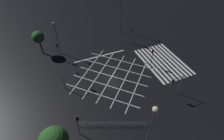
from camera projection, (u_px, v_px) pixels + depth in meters
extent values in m
plane|color=black|center=(112.00, 76.00, 33.95)|extent=(200.00, 200.00, 0.00)
cube|color=silver|center=(148.00, 66.00, 36.29)|extent=(11.64, 0.50, 0.01)
cube|color=silver|center=(152.00, 65.00, 36.55)|extent=(11.64, 0.50, 0.01)
cube|color=silver|center=(156.00, 64.00, 36.80)|extent=(11.64, 0.50, 0.01)
cube|color=silver|center=(159.00, 63.00, 37.06)|extent=(11.64, 0.50, 0.01)
cube|color=silver|center=(163.00, 62.00, 37.32)|extent=(11.64, 0.50, 0.01)
cube|color=silver|center=(166.00, 60.00, 37.58)|extent=(11.64, 0.50, 0.01)
cube|color=silver|center=(170.00, 59.00, 37.84)|extent=(11.64, 0.50, 0.01)
cube|color=silver|center=(173.00, 59.00, 38.09)|extent=(11.64, 0.50, 0.01)
cube|color=silver|center=(176.00, 58.00, 38.35)|extent=(11.64, 0.50, 0.01)
cube|color=silver|center=(121.00, 61.00, 37.50)|extent=(10.16, 10.16, 0.01)
cube|color=silver|center=(138.00, 84.00, 32.48)|extent=(10.16, 10.16, 0.01)
cube|color=silver|center=(117.00, 68.00, 35.72)|extent=(10.16, 10.16, 0.01)
cube|color=silver|center=(125.00, 80.00, 33.21)|extent=(10.16, 10.16, 0.01)
cube|color=silver|center=(112.00, 76.00, 33.95)|extent=(10.16, 10.16, 0.01)
cube|color=silver|center=(112.00, 76.00, 33.95)|extent=(10.16, 10.16, 0.01)
cube|color=silver|center=(107.00, 85.00, 32.17)|extent=(10.16, 10.16, 0.01)
cube|color=silver|center=(100.00, 73.00, 34.68)|extent=(10.16, 10.16, 0.01)
cube|color=silver|center=(101.00, 95.00, 30.39)|extent=(10.16, 10.16, 0.01)
cube|color=silver|center=(88.00, 69.00, 35.41)|extent=(10.16, 10.16, 0.01)
cube|color=silver|center=(100.00, 56.00, 38.73)|extent=(0.30, 11.64, 0.01)
cylinder|color=#424244|center=(180.00, 85.00, 29.32)|extent=(0.11, 0.11, 4.29)
cylinder|color=#424244|center=(178.00, 78.00, 27.69)|extent=(0.09, 2.10, 0.09)
cube|color=black|center=(172.00, 82.00, 27.69)|extent=(0.28, 0.16, 0.90)
sphere|color=black|center=(172.00, 81.00, 27.46)|extent=(0.18, 0.18, 0.18)
sphere|color=black|center=(172.00, 82.00, 27.66)|extent=(0.18, 0.18, 0.18)
sphere|color=green|center=(171.00, 83.00, 27.86)|extent=(0.18, 0.18, 0.18)
cube|color=black|center=(173.00, 82.00, 27.72)|extent=(0.36, 0.02, 0.98)
cylinder|color=#424244|center=(58.00, 52.00, 36.42)|extent=(0.11, 0.11, 4.19)
cube|color=black|center=(57.00, 45.00, 35.39)|extent=(0.28, 0.16, 0.90)
sphere|color=black|center=(57.00, 44.00, 35.22)|extent=(0.18, 0.18, 0.18)
sphere|color=orange|center=(57.00, 45.00, 35.42)|extent=(0.18, 0.18, 0.18)
sphere|color=black|center=(58.00, 46.00, 35.62)|extent=(0.18, 0.18, 0.18)
cube|color=black|center=(56.00, 45.00, 35.36)|extent=(0.36, 0.02, 0.98)
cylinder|color=#424244|center=(152.00, 58.00, 34.90)|extent=(0.11, 0.11, 4.17)
cube|color=black|center=(153.00, 51.00, 33.81)|extent=(0.28, 0.16, 0.90)
sphere|color=red|center=(152.00, 50.00, 33.57)|extent=(0.18, 0.18, 0.18)
sphere|color=black|center=(152.00, 52.00, 33.77)|extent=(0.18, 0.18, 0.18)
sphere|color=black|center=(152.00, 53.00, 33.97)|extent=(0.18, 0.18, 0.18)
cube|color=black|center=(153.00, 51.00, 33.83)|extent=(0.36, 0.02, 0.98)
cylinder|color=#424244|center=(78.00, 126.00, 23.57)|extent=(0.11, 0.11, 4.42)
cube|color=black|center=(77.00, 119.00, 22.47)|extent=(0.28, 0.16, 0.90)
sphere|color=red|center=(78.00, 117.00, 22.30)|extent=(0.18, 0.18, 0.18)
sphere|color=black|center=(78.00, 118.00, 22.50)|extent=(0.18, 0.18, 0.18)
sphere|color=black|center=(78.00, 120.00, 22.70)|extent=(0.18, 0.18, 0.18)
cube|color=black|center=(77.00, 119.00, 22.44)|extent=(0.36, 0.02, 0.98)
cylinder|color=#424244|center=(131.00, 36.00, 41.04)|extent=(0.11, 0.11, 4.21)
cube|color=black|center=(132.00, 30.00, 39.88)|extent=(0.16, 0.28, 0.90)
sphere|color=black|center=(132.00, 29.00, 39.60)|extent=(0.18, 0.18, 0.18)
sphere|color=black|center=(132.00, 30.00, 39.80)|extent=(0.18, 0.18, 0.18)
sphere|color=green|center=(132.00, 32.00, 40.00)|extent=(0.18, 0.18, 0.18)
cube|color=black|center=(132.00, 30.00, 39.94)|extent=(0.02, 0.36, 0.98)
cylinder|color=#424244|center=(134.00, 36.00, 41.18)|extent=(0.11, 0.11, 4.21)
cube|color=black|center=(134.00, 30.00, 40.07)|extent=(0.28, 0.16, 0.90)
sphere|color=black|center=(133.00, 29.00, 39.84)|extent=(0.18, 0.18, 0.18)
sphere|color=orange|center=(133.00, 30.00, 40.04)|extent=(0.18, 0.18, 0.18)
sphere|color=black|center=(133.00, 31.00, 40.24)|extent=(0.18, 0.18, 0.18)
cube|color=black|center=(134.00, 30.00, 40.09)|extent=(0.36, 0.02, 0.98)
cylinder|color=#424244|center=(64.00, 82.00, 30.31)|extent=(0.11, 0.11, 3.45)
cylinder|color=#424244|center=(70.00, 74.00, 29.64)|extent=(0.09, 2.64, 0.09)
cube|color=black|center=(78.00, 74.00, 30.32)|extent=(0.28, 0.16, 0.90)
sphere|color=black|center=(78.00, 72.00, 30.15)|extent=(0.18, 0.18, 0.18)
sphere|color=orange|center=(79.00, 74.00, 30.35)|extent=(0.18, 0.18, 0.18)
sphere|color=black|center=(79.00, 75.00, 30.55)|extent=(0.18, 0.18, 0.18)
cube|color=black|center=(77.00, 74.00, 30.29)|extent=(0.36, 0.02, 0.98)
cylinder|color=#424244|center=(121.00, 14.00, 43.57)|extent=(0.14, 0.14, 9.85)
cylinder|color=#424244|center=(148.00, 135.00, 19.96)|extent=(0.14, 0.14, 9.45)
sphere|color=#F9E0B2|center=(155.00, 109.00, 16.68)|extent=(0.62, 0.62, 0.62)
cylinder|color=#424244|center=(58.00, 39.00, 37.12)|extent=(0.14, 0.14, 7.24)
sphere|color=#F9E0B2|center=(54.00, 23.00, 34.61)|extent=(0.47, 0.47, 0.47)
cylinder|color=brown|center=(41.00, 47.00, 38.42)|extent=(0.35, 0.35, 3.30)
sphere|color=#285B23|center=(38.00, 37.00, 36.69)|extent=(2.52, 2.52, 2.52)
cylinder|color=gray|center=(78.00, 124.00, 25.67)|extent=(0.05, 0.05, 1.05)
cylinder|color=gray|center=(87.00, 124.00, 25.67)|extent=(0.05, 0.05, 1.05)
cylinder|color=gray|center=(97.00, 124.00, 25.67)|extent=(0.05, 0.05, 1.05)
cylinder|color=gray|center=(107.00, 124.00, 25.67)|extent=(0.05, 0.05, 1.05)
cylinder|color=gray|center=(117.00, 124.00, 25.67)|extent=(0.05, 0.05, 1.05)
cylinder|color=gray|center=(127.00, 124.00, 25.67)|extent=(0.05, 0.05, 1.05)
cylinder|color=gray|center=(137.00, 124.00, 25.67)|extent=(0.05, 0.05, 1.05)
cylinder|color=gray|center=(146.00, 124.00, 25.67)|extent=(0.05, 0.05, 1.05)
cylinder|color=gray|center=(112.00, 122.00, 25.35)|extent=(3.93, 9.36, 0.04)
cylinder|color=gray|center=(112.00, 124.00, 25.64)|extent=(3.93, 9.36, 0.04)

